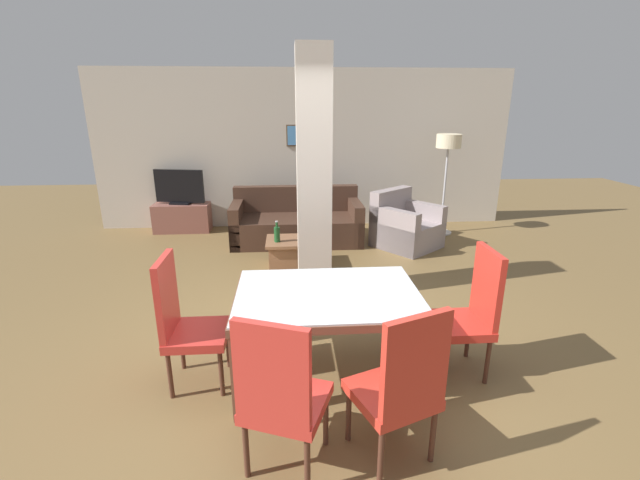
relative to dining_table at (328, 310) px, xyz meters
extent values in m
plane|color=brown|center=(0.00, 0.00, -0.59)|extent=(18.00, 18.00, 0.00)
cube|color=beige|center=(0.00, 4.59, 0.76)|extent=(7.20, 0.06, 2.70)
cube|color=brown|center=(-0.09, 4.55, 1.01)|extent=(0.44, 0.02, 0.36)
cube|color=#4C8CCC|center=(-0.09, 4.54, 1.01)|extent=(0.40, 0.01, 0.32)
cube|color=beige|center=(-0.02, 1.55, 0.76)|extent=(0.36, 0.40, 2.70)
cube|color=brown|center=(0.00, -0.48, 0.11)|extent=(1.43, 0.06, 0.06)
cube|color=brown|center=(0.00, 0.48, 0.11)|extent=(1.43, 0.06, 0.06)
cube|color=brown|center=(-0.69, 0.00, 0.11)|extent=(0.06, 0.90, 0.06)
cube|color=brown|center=(0.69, 0.00, 0.11)|extent=(0.06, 0.90, 0.06)
cube|color=silver|center=(0.00, 0.00, 0.15)|extent=(1.41, 1.00, 0.01)
cube|color=brown|center=(-0.67, -0.46, -0.26)|extent=(0.08, 0.08, 0.68)
cube|color=brown|center=(0.67, -0.46, -0.26)|extent=(0.08, 0.08, 0.68)
cube|color=brown|center=(-0.67, 0.46, -0.26)|extent=(0.08, 0.08, 0.68)
cube|color=brown|center=(0.67, 0.46, -0.26)|extent=(0.08, 0.08, 0.68)
cube|color=red|center=(0.32, -0.82, -0.17)|extent=(0.60, 0.60, 0.07)
cube|color=red|center=(0.40, -1.01, 0.17)|extent=(0.42, 0.21, 0.60)
cylinder|color=#4E2C1F|center=(0.08, -0.71, -0.40)|extent=(0.04, 0.04, 0.39)
cylinder|color=#4E2C1F|center=(0.43, -0.57, -0.40)|extent=(0.04, 0.04, 0.39)
cylinder|color=#4E2C1F|center=(0.22, -1.06, -0.40)|extent=(0.04, 0.04, 0.39)
cylinder|color=#4E2C1F|center=(0.57, -0.92, -0.40)|extent=(0.04, 0.04, 0.39)
cube|color=red|center=(-0.32, -0.85, -0.17)|extent=(0.59, 0.59, 0.07)
cube|color=red|center=(-0.39, -1.04, 0.17)|extent=(0.43, 0.20, 0.60)
cylinder|color=#4E2C1F|center=(-0.43, -0.60, -0.40)|extent=(0.04, 0.04, 0.39)
cylinder|color=#4E2C1F|center=(-0.08, -0.74, -0.40)|extent=(0.04, 0.04, 0.39)
cylinder|color=#4E2C1F|center=(-0.57, -0.96, -0.40)|extent=(0.04, 0.04, 0.39)
cylinder|color=#4E2C1F|center=(-0.21, -1.09, -0.40)|extent=(0.04, 0.04, 0.39)
cube|color=red|center=(-1.01, 0.00, -0.17)|extent=(0.46, 0.46, 0.07)
cube|color=red|center=(-1.22, 0.00, 0.17)|extent=(0.05, 0.44, 0.60)
cylinder|color=#4E2C1F|center=(-0.82, 0.19, -0.40)|extent=(0.04, 0.04, 0.39)
cylinder|color=#4E2C1F|center=(-0.82, -0.19, -0.40)|extent=(0.04, 0.04, 0.39)
cylinder|color=#4E2C1F|center=(-1.20, 0.19, -0.40)|extent=(0.04, 0.04, 0.39)
cylinder|color=#4E2C1F|center=(-1.20, -0.19, -0.40)|extent=(0.04, 0.04, 0.39)
cube|color=red|center=(1.06, 0.00, -0.17)|extent=(0.46, 0.46, 0.07)
cube|color=red|center=(1.27, 0.00, 0.17)|extent=(0.05, 0.44, 0.60)
cylinder|color=#4E2C1F|center=(0.87, -0.19, -0.40)|extent=(0.04, 0.04, 0.39)
cylinder|color=#4E2C1F|center=(0.87, 0.19, -0.40)|extent=(0.04, 0.04, 0.39)
cylinder|color=#4E2C1F|center=(1.25, -0.19, -0.40)|extent=(0.04, 0.04, 0.39)
cylinder|color=#4E2C1F|center=(1.25, 0.19, -0.40)|extent=(0.04, 0.04, 0.39)
cube|color=#422B1F|center=(-0.18, 3.57, -0.38)|extent=(2.03, 0.94, 0.42)
cube|color=#422B1F|center=(-0.18, 3.95, 0.04)|extent=(2.03, 0.18, 0.42)
cube|color=#422B1F|center=(0.76, 3.57, -0.27)|extent=(0.16, 0.94, 0.65)
cube|color=#422B1F|center=(-1.11, 3.57, -0.27)|extent=(0.16, 0.94, 0.65)
cube|color=gray|center=(1.52, 3.20, -0.39)|extent=(1.17, 1.18, 0.40)
cube|color=gray|center=(1.31, 3.46, 0.04)|extent=(0.76, 0.66, 0.46)
cube|color=gray|center=(1.78, 3.41, -0.27)|extent=(0.64, 0.75, 0.65)
cube|color=gray|center=(1.25, 2.99, -0.27)|extent=(0.64, 0.75, 0.65)
cube|color=brown|center=(-0.25, 2.49, -0.23)|extent=(0.71, 0.57, 0.04)
cube|color=brown|center=(-0.25, 2.49, -0.42)|extent=(0.63, 0.49, 0.34)
cylinder|color=#194C23|center=(-0.46, 2.42, -0.11)|extent=(0.08, 0.08, 0.20)
cylinder|color=#194C23|center=(-0.46, 2.42, 0.02)|extent=(0.03, 0.03, 0.07)
cylinder|color=#B7B7BC|center=(-0.46, 2.42, 0.07)|extent=(0.04, 0.04, 0.01)
cube|color=#8A5247|center=(-2.14, 4.31, -0.35)|extent=(0.94, 0.40, 0.49)
cube|color=black|center=(-2.14, 4.31, -0.09)|extent=(0.37, 0.26, 0.03)
cube|color=black|center=(-2.14, 4.31, 0.20)|extent=(0.84, 0.22, 0.56)
cylinder|color=#B7B7BC|center=(2.31, 3.89, -0.58)|extent=(0.36, 0.36, 0.02)
cylinder|color=#B7B7BC|center=(2.31, 3.89, 0.14)|extent=(0.04, 0.04, 1.42)
cylinder|color=beige|center=(2.31, 3.89, 0.96)|extent=(0.40, 0.40, 0.22)
camera|label=1|loc=(-0.28, -3.00, 1.55)|focal=24.00mm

